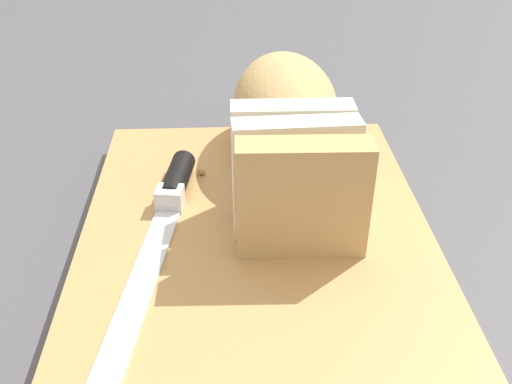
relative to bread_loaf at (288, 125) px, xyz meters
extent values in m
plane|color=#4C4C51|center=(0.09, -0.03, -0.07)|extent=(3.00, 3.00, 0.00)
cube|color=tan|center=(0.09, -0.03, -0.06)|extent=(0.37, 0.29, 0.02)
ellipsoid|color=tan|center=(-0.04, 0.00, 0.00)|extent=(0.18, 0.10, 0.10)
cube|color=#F2E8CC|center=(0.06, 0.00, 0.00)|extent=(0.03, 0.10, 0.10)
cube|color=#F2E8CC|center=(0.09, 0.00, 0.00)|extent=(0.04, 0.10, 0.10)
cube|color=tan|center=(0.13, 0.00, 0.00)|extent=(0.03, 0.10, 0.10)
cube|color=silver|center=(0.18, -0.12, -0.05)|extent=(0.24, 0.05, 0.00)
cylinder|color=black|center=(0.03, -0.10, -0.04)|extent=(0.07, 0.03, 0.02)
cube|color=silver|center=(0.06, -0.11, -0.04)|extent=(0.02, 0.03, 0.02)
sphere|color=tan|center=(0.01, -0.08, -0.04)|extent=(0.01, 0.01, 0.01)
sphere|color=tan|center=(0.13, -0.04, -0.05)|extent=(0.00, 0.00, 0.00)
sphere|color=tan|center=(0.07, 0.01, -0.04)|extent=(0.01, 0.01, 0.01)
camera|label=1|loc=(0.51, -0.05, 0.25)|focal=42.72mm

